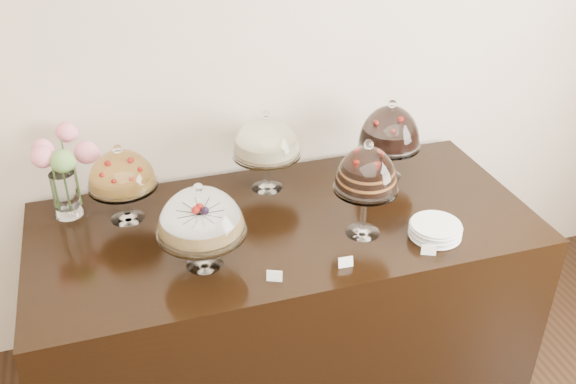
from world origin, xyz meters
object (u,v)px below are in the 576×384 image
object	(u,v)px
flower_vase	(63,167)
plate_stack	(435,230)
display_counter	(285,300)
cake_stand_fruit_tart	(121,173)
cake_stand_cheesecake	(266,140)
cake_stand_sugar_sponge	(200,216)
cake_stand_choco_layer	(367,173)
cake_stand_dark_choco	(390,130)

from	to	relation	value
flower_vase	plate_stack	xyz separation A→B (m)	(1.47, -0.64, -0.21)
display_counter	cake_stand_fruit_tart	world-z (taller)	cake_stand_fruit_tart
cake_stand_fruit_tart	cake_stand_cheesecake	bearing A→B (deg)	6.43
cake_stand_sugar_sponge	cake_stand_fruit_tart	xyz separation A→B (m)	(-0.26, 0.43, 0.00)
cake_stand_sugar_sponge	flower_vase	distance (m)	0.73
cake_stand_choco_layer	cake_stand_cheesecake	world-z (taller)	cake_stand_choco_layer
cake_stand_cheesecake	flower_vase	distance (m)	0.90
display_counter	cake_stand_sugar_sponge	bearing A→B (deg)	-153.56
cake_stand_sugar_sponge	cake_stand_cheesecake	xyz separation A→B (m)	(0.40, 0.51, 0.02)
cake_stand_dark_choco	plate_stack	world-z (taller)	cake_stand_dark_choco
display_counter	cake_stand_fruit_tart	xyz separation A→B (m)	(-0.66, 0.23, 0.68)
cake_stand_choco_layer	cake_stand_fruit_tart	world-z (taller)	cake_stand_choco_layer
cake_stand_choco_layer	plate_stack	world-z (taller)	cake_stand_choco_layer
display_counter	flower_vase	world-z (taller)	flower_vase
flower_vase	plate_stack	distance (m)	1.61
cake_stand_sugar_sponge	cake_stand_dark_choco	distance (m)	1.09
display_counter	cake_stand_cheesecake	distance (m)	0.77
cake_stand_sugar_sponge	cake_stand_cheesecake	world-z (taller)	cake_stand_cheesecake
cake_stand_sugar_sponge	cake_stand_choco_layer	xyz separation A→B (m)	(0.69, 0.02, 0.06)
cake_stand_cheesecake	cake_stand_dark_choco	world-z (taller)	cake_stand_dark_choco
cake_stand_fruit_tart	plate_stack	xyz separation A→B (m)	(1.23, -0.53, -0.20)
cake_stand_fruit_tart	plate_stack	bearing A→B (deg)	-23.27
cake_stand_fruit_tart	flower_vase	distance (m)	0.26
cake_stand_choco_layer	flower_vase	xyz separation A→B (m)	(-1.19, 0.52, -0.06)
cake_stand_choco_layer	cake_stand_cheesecake	xyz separation A→B (m)	(-0.29, 0.49, -0.04)
display_counter	cake_stand_choco_layer	world-z (taller)	cake_stand_choco_layer
display_counter	cake_stand_sugar_sponge	distance (m)	0.81
plate_stack	cake_stand_sugar_sponge	bearing A→B (deg)	174.15
cake_stand_choco_layer	display_counter	bearing A→B (deg)	148.72
flower_vase	plate_stack	world-z (taller)	flower_vase
cake_stand_cheesecake	cake_stand_choco_layer	bearing A→B (deg)	-59.46
cake_stand_choco_layer	cake_stand_dark_choco	bearing A→B (deg)	54.28
display_counter	cake_stand_sugar_sponge	world-z (taller)	cake_stand_sugar_sponge
display_counter	cake_stand_dark_choco	world-z (taller)	cake_stand_dark_choco
cake_stand_dark_choco	cake_stand_fruit_tart	size ratio (longest dim) A/B	1.10
cake_stand_dark_choco	flower_vase	distance (m)	1.49
cake_stand_sugar_sponge	cake_stand_dark_choco	xyz separation A→B (m)	(1.00, 0.44, 0.02)
flower_vase	cake_stand_dark_choco	bearing A→B (deg)	-3.75
cake_stand_sugar_sponge	flower_vase	world-z (taller)	flower_vase
cake_stand_fruit_tart	plate_stack	world-z (taller)	cake_stand_fruit_tart
cake_stand_choco_layer	plate_stack	size ratio (longest dim) A/B	2.04
cake_stand_dark_choco	cake_stand_fruit_tart	world-z (taller)	cake_stand_dark_choco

